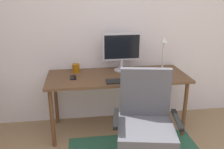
# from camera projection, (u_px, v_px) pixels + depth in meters

# --- Properties ---
(wall_back) EXTENTS (6.00, 0.10, 2.60)m
(wall_back) POSITION_uv_depth(u_px,v_px,m) (120.00, 19.00, 2.93)
(wall_back) COLOR silver
(wall_back) RESTS_ON ground
(desk) EXTENTS (1.61, 0.63, 0.70)m
(desk) POSITION_uv_depth(u_px,v_px,m) (117.00, 81.00, 2.77)
(desk) COLOR brown
(desk) RESTS_ON ground
(monitor) EXTENTS (0.46, 0.18, 0.46)m
(monitor) POSITION_uv_depth(u_px,v_px,m) (122.00, 49.00, 2.83)
(monitor) COLOR #B2B2B7
(monitor) RESTS_ON desk
(keyboard) EXTENTS (0.43, 0.13, 0.02)m
(keyboard) POSITION_uv_depth(u_px,v_px,m) (126.00, 81.00, 2.55)
(keyboard) COLOR black
(keyboard) RESTS_ON desk
(computer_mouse) EXTENTS (0.06, 0.10, 0.03)m
(computer_mouse) POSITION_uv_depth(u_px,v_px,m) (152.00, 80.00, 2.56)
(computer_mouse) COLOR black
(computer_mouse) RESTS_ON desk
(coffee_cup) EXTENTS (0.09, 0.09, 0.10)m
(coffee_cup) POSITION_uv_depth(u_px,v_px,m) (76.00, 68.00, 2.84)
(coffee_cup) COLOR #8D5108
(coffee_cup) RESTS_ON desk
(cell_phone) EXTENTS (0.08, 0.14, 0.01)m
(cell_phone) POSITION_uv_depth(u_px,v_px,m) (73.00, 77.00, 2.66)
(cell_phone) COLOR black
(cell_phone) RESTS_ON desk
(desk_lamp) EXTENTS (0.11, 0.11, 0.44)m
(desk_lamp) POSITION_uv_depth(u_px,v_px,m) (163.00, 51.00, 2.69)
(desk_lamp) COLOR black
(desk_lamp) RESTS_ON desk
(office_chair) EXTENTS (0.61, 0.56, 0.98)m
(office_chair) POSITION_uv_depth(u_px,v_px,m) (145.00, 132.00, 2.14)
(office_chair) COLOR slate
(office_chair) RESTS_ON ground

